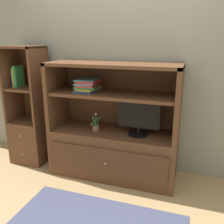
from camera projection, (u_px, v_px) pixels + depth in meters
The scene contains 8 objects.
ground_plane at pixel (102, 190), 2.74m from camera, with size 8.00×8.00×0.00m, color tan.
painted_rear_wall at pixel (122, 58), 3.02m from camera, with size 6.00×0.10×2.80m, color gray.
media_console at pixel (113, 140), 2.99m from camera, with size 1.52×0.58×1.38m.
tv_monitor at pixel (139, 117), 2.77m from camera, with size 0.48×0.23×0.41m.
potted_plant at pixel (96, 127), 2.95m from camera, with size 0.11×0.10×0.23m.
magazine_stack at pixel (88, 85), 2.88m from camera, with size 0.27×0.35×0.15m.
bookshelf_tall at pixel (30, 124), 3.33m from camera, with size 0.46×0.42×1.55m.
upright_book_row at pixel (18, 77), 3.17m from camera, with size 0.10×0.17×0.28m.
Camera 1 is at (0.85, -2.22, 1.63)m, focal length 39.29 mm.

